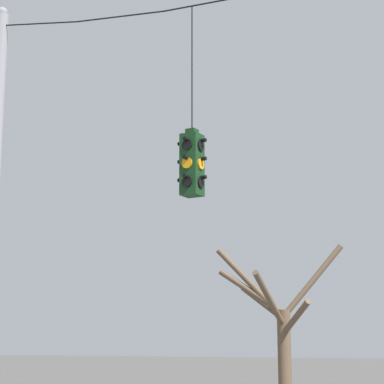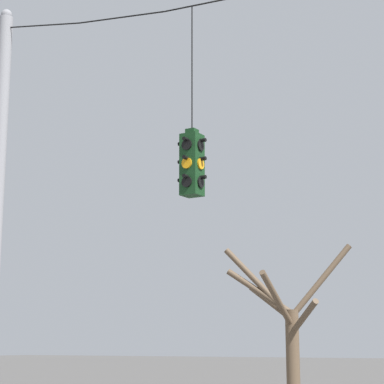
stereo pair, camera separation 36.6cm
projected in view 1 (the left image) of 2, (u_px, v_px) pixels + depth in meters
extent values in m
sphere|color=gray|center=(2.00, 13.00, 16.70)|extent=(0.24, 0.24, 0.24)
cylinder|color=black|center=(38.00, 24.00, 16.09)|extent=(2.13, 0.03, 0.41)
cylinder|color=black|center=(119.00, 17.00, 15.01)|extent=(2.13, 0.03, 0.28)
cylinder|color=black|center=(213.00, 2.00, 13.95)|extent=(2.13, 0.03, 0.16)
cube|color=#143819|center=(192.00, 165.00, 13.54)|extent=(0.34, 0.34, 1.14)
cube|color=#143819|center=(192.00, 132.00, 13.67)|extent=(0.19, 0.19, 0.10)
cylinder|color=black|center=(192.00, 67.00, 13.92)|extent=(0.02, 0.02, 2.42)
cylinder|color=black|center=(187.00, 144.00, 13.45)|extent=(0.20, 0.03, 0.20)
cylinder|color=black|center=(186.00, 139.00, 13.43)|extent=(0.07, 0.12, 0.07)
cylinder|color=orange|center=(187.00, 163.00, 13.38)|extent=(0.20, 0.03, 0.20)
cylinder|color=black|center=(186.00, 158.00, 13.36)|extent=(0.07, 0.12, 0.07)
cylinder|color=black|center=(187.00, 182.00, 13.32)|extent=(0.20, 0.03, 0.20)
cylinder|color=black|center=(186.00, 176.00, 13.30)|extent=(0.07, 0.12, 0.07)
cylinder|color=black|center=(197.00, 149.00, 13.77)|extent=(0.20, 0.03, 0.20)
cylinder|color=black|center=(198.00, 145.00, 13.83)|extent=(0.07, 0.12, 0.07)
cylinder|color=orange|center=(197.00, 167.00, 13.70)|extent=(0.20, 0.03, 0.20)
cylinder|color=black|center=(198.00, 163.00, 13.76)|extent=(0.07, 0.12, 0.07)
cylinder|color=black|center=(197.00, 185.00, 13.63)|extent=(0.20, 0.03, 0.20)
cylinder|color=black|center=(198.00, 181.00, 13.69)|extent=(0.07, 0.12, 0.07)
cylinder|color=black|center=(183.00, 148.00, 13.70)|extent=(0.03, 0.20, 0.20)
cylinder|color=black|center=(181.00, 144.00, 13.74)|extent=(0.12, 0.07, 0.07)
cylinder|color=orange|center=(183.00, 166.00, 13.63)|extent=(0.03, 0.20, 0.20)
cylinder|color=black|center=(181.00, 162.00, 13.67)|extent=(0.12, 0.07, 0.07)
cylinder|color=black|center=(183.00, 185.00, 13.56)|extent=(0.03, 0.20, 0.20)
cylinder|color=black|center=(181.00, 180.00, 13.60)|extent=(0.12, 0.07, 0.07)
cylinder|color=black|center=(201.00, 145.00, 13.52)|extent=(0.03, 0.20, 0.20)
cylinder|color=black|center=(203.00, 140.00, 13.52)|extent=(0.12, 0.07, 0.07)
cylinder|color=orange|center=(201.00, 164.00, 13.45)|extent=(0.03, 0.20, 0.20)
cylinder|color=black|center=(203.00, 159.00, 13.45)|extent=(0.12, 0.07, 0.07)
cylinder|color=black|center=(201.00, 182.00, 13.38)|extent=(0.03, 0.20, 0.20)
cylinder|color=black|center=(203.00, 177.00, 13.38)|extent=(0.12, 0.07, 0.07)
cylinder|color=brown|center=(285.00, 364.00, 20.54)|extent=(0.37, 0.37, 2.92)
cylinder|color=brown|center=(263.00, 303.00, 21.26)|extent=(1.43, 0.33, 1.06)
cylinder|color=brown|center=(270.00, 300.00, 20.10)|extent=(0.17, 1.93, 1.48)
cylinder|color=brown|center=(250.00, 284.00, 21.08)|extent=(1.84, 0.92, 2.04)
cylinder|color=brown|center=(251.00, 292.00, 21.05)|extent=(1.79, 0.84, 1.33)
cylinder|color=brown|center=(296.00, 317.00, 20.12)|extent=(1.27, 1.13, 0.94)
cylinder|color=brown|center=(312.00, 281.00, 21.02)|extent=(1.64, 1.08, 2.09)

